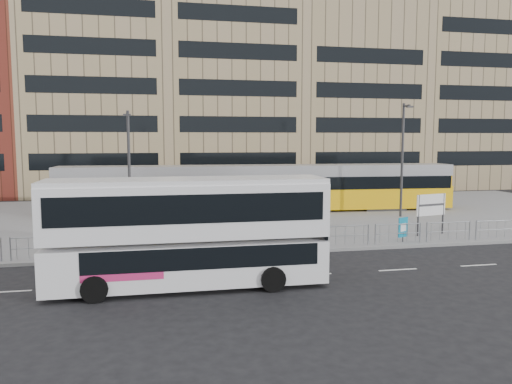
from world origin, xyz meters
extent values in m
plane|color=black|center=(0.00, 0.00, 0.00)|extent=(120.00, 120.00, 0.00)
cube|color=slate|center=(0.00, 12.00, 0.07)|extent=(64.00, 24.00, 0.15)
cube|color=gray|center=(0.00, 0.05, 0.07)|extent=(64.00, 0.25, 0.17)
cube|color=#9B8564|center=(-10.00, 34.00, 11.00)|extent=(14.00, 16.00, 22.00)
cube|color=#9B8564|center=(4.00, 34.00, 12.00)|extent=(14.00, 16.00, 24.00)
cube|color=#9B8564|center=(18.00, 34.00, 10.50)|extent=(14.00, 16.00, 21.00)
cube|color=#38383D|center=(18.00, 34.00, 21.60)|extent=(14.40, 16.40, 1.20)
cube|color=#9B8564|center=(32.00, 34.00, 11.50)|extent=(14.00, 16.00, 23.00)
cylinder|color=gray|center=(2.00, 0.50, 1.20)|extent=(32.00, 0.05, 0.05)
cylinder|color=gray|center=(2.00, 0.50, 0.70)|extent=(32.00, 0.04, 0.04)
cube|color=white|center=(1.00, -4.00, 0.01)|extent=(62.00, 0.12, 0.01)
cube|color=white|center=(-3.21, -4.74, 1.01)|extent=(10.61, 2.49, 1.64)
cube|color=white|center=(-3.21, -4.74, 3.04)|extent=(10.61, 2.49, 2.02)
cube|color=white|center=(-3.21, -4.74, 4.10)|extent=(10.61, 2.39, 0.29)
cube|color=black|center=(-2.73, -4.74, 1.40)|extent=(8.68, 2.52, 0.82)
cube|color=black|center=(-3.21, -4.74, 3.23)|extent=(10.03, 2.52, 1.06)
cube|color=#C72767|center=(-5.62, -4.73, 0.96)|extent=(2.90, 2.50, 0.48)
cylinder|color=black|center=(-0.13, -5.98, 0.48)|extent=(0.96, 0.29, 0.96)
cylinder|color=black|center=(-0.12, -3.52, 0.48)|extent=(0.96, 0.29, 0.96)
cylinder|color=black|center=(-6.58, -5.96, 0.48)|extent=(0.96, 0.29, 0.96)
cylinder|color=black|center=(-6.58, -3.50, 0.48)|extent=(0.96, 0.29, 0.96)
cube|color=#EFB10D|center=(3.57, 13.75, 1.18)|extent=(30.53, 4.55, 1.74)
cube|color=black|center=(3.57, 13.75, 2.38)|extent=(30.10, 4.57, 0.98)
cube|color=#ADADB2|center=(3.57, 13.75, 3.30)|extent=(30.52, 4.32, 0.87)
cube|color=#EFB10D|center=(18.11, 12.95, 1.89)|extent=(1.44, 2.52, 2.82)
cube|color=#EFB10D|center=(-10.96, 14.55, 1.89)|extent=(1.44, 2.52, 2.82)
cylinder|color=#2D2D30|center=(3.57, 13.75, 2.00)|extent=(2.73, 2.73, 3.26)
cube|color=#2D2D30|center=(13.34, 13.21, 0.42)|extent=(3.41, 2.91, 0.54)
cube|color=#2D2D30|center=(-6.19, 14.29, 0.42)|extent=(3.41, 2.91, 0.54)
cylinder|color=#2D2D30|center=(10.42, 2.18, 1.35)|extent=(0.10, 0.10, 2.40)
cylinder|color=#2D2D30|center=(12.25, 2.59, 1.35)|extent=(0.10, 0.10, 2.40)
cube|color=white|center=(11.33, 2.39, 1.92)|extent=(2.05, 0.54, 1.25)
cylinder|color=#2D2D30|center=(8.77, 0.83, 0.51)|extent=(0.06, 0.06, 0.72)
cube|color=#0B7CA5|center=(8.77, 0.83, 0.96)|extent=(0.68, 0.34, 1.08)
cube|color=white|center=(8.77, 0.80, 0.96)|extent=(0.42, 0.19, 0.45)
imported|color=black|center=(0.72, 6.22, 0.99)|extent=(0.62, 0.73, 1.69)
cylinder|color=#2D2D30|center=(-1.99, 1.81, 1.65)|extent=(0.12, 0.12, 3.00)
imported|color=#2D2D30|center=(-1.99, 1.81, 2.75)|extent=(0.20, 0.23, 1.00)
cylinder|color=#2D2D30|center=(-5.96, 7.72, 3.80)|extent=(0.18, 0.18, 7.31)
cylinder|color=#2D2D30|center=(-5.96, 7.32, 7.26)|extent=(0.14, 0.90, 0.14)
cube|color=#2D2D30|center=(-5.96, 6.87, 7.16)|extent=(0.45, 0.20, 0.12)
cylinder|color=#2D2D30|center=(13.00, 9.18, 4.21)|extent=(0.18, 0.18, 8.12)
cylinder|color=#2D2D30|center=(13.00, 8.78, 8.07)|extent=(0.14, 0.90, 0.14)
cube|color=#2D2D30|center=(13.00, 8.33, 7.97)|extent=(0.45, 0.20, 0.12)
camera|label=1|loc=(-4.41, -23.80, 5.73)|focal=35.00mm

